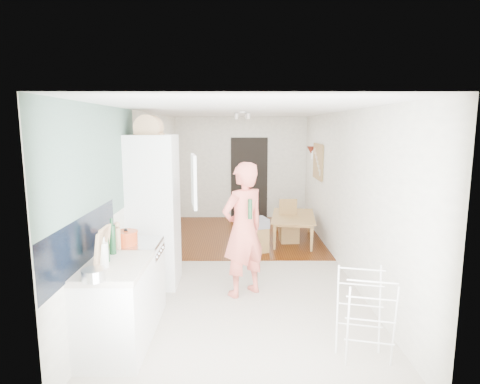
{
  "coord_description": "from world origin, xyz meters",
  "views": [
    {
      "loc": [
        -0.07,
        -6.34,
        2.26
      ],
      "look_at": [
        -0.04,
        0.2,
        1.19
      ],
      "focal_mm": 30.0,
      "sensor_mm": 36.0,
      "label": 1
    }
  ],
  "objects_px": {
    "drying_rack": "(365,317)",
    "person": "(243,218)",
    "dining_table": "(294,230)",
    "stool": "(256,240)",
    "dining_chair": "(289,222)"
  },
  "relations": [
    {
      "from": "drying_rack",
      "to": "person",
      "type": "bearing_deg",
      "value": 139.59
    },
    {
      "from": "dining_table",
      "to": "stool",
      "type": "xyz_separation_m",
      "value": [
        -0.79,
        -0.71,
        0.01
      ]
    },
    {
      "from": "person",
      "to": "dining_chair",
      "type": "bearing_deg",
      "value": -147.77
    },
    {
      "from": "person",
      "to": "stool",
      "type": "distance_m",
      "value": 2.05
    },
    {
      "from": "dining_table",
      "to": "stool",
      "type": "height_order",
      "value": "stool"
    },
    {
      "from": "dining_chair",
      "to": "drying_rack",
      "type": "height_order",
      "value": "drying_rack"
    },
    {
      "from": "dining_table",
      "to": "dining_chair",
      "type": "xyz_separation_m",
      "value": [
        -0.12,
        -0.08,
        0.2
      ]
    },
    {
      "from": "dining_table",
      "to": "drying_rack",
      "type": "xyz_separation_m",
      "value": [
        0.1,
        -4.12,
        0.22
      ]
    },
    {
      "from": "dining_chair",
      "to": "dining_table",
      "type": "bearing_deg",
      "value": 32.7
    },
    {
      "from": "person",
      "to": "drying_rack",
      "type": "distance_m",
      "value": 2.04
    },
    {
      "from": "person",
      "to": "stool",
      "type": "height_order",
      "value": "person"
    },
    {
      "from": "person",
      "to": "dining_table",
      "type": "distance_m",
      "value": 2.89
    },
    {
      "from": "person",
      "to": "dining_table",
      "type": "xyz_separation_m",
      "value": [
        1.05,
        2.56,
        -0.85
      ]
    },
    {
      "from": "dining_table",
      "to": "stool",
      "type": "distance_m",
      "value": 1.06
    },
    {
      "from": "dining_table",
      "to": "dining_chair",
      "type": "height_order",
      "value": "dining_chair"
    }
  ]
}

